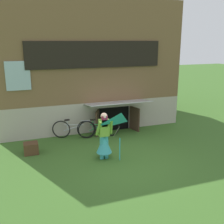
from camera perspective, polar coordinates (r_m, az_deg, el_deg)
name	(u,v)px	position (r m, az deg, el deg)	size (l,w,h in m)	color
ground_plane	(123,159)	(9.26, 2.27, -9.98)	(60.00, 60.00, 0.00)	#386023
log_house	(81,63)	(13.89, -6.61, 10.29)	(8.03, 6.52, 5.58)	#ADA393
person	(104,140)	(9.06, -1.68, -5.89)	(0.61, 0.52, 1.61)	teal
kite	(121,125)	(8.51, 1.96, -2.80)	(0.97, 0.95, 1.62)	#2DB2CC
bicycle_green	(99,128)	(11.14, -2.78, -3.47)	(1.74, 0.22, 0.79)	black
bicycle_silver	(74,129)	(11.15, -8.16, -3.58)	(1.67, 0.61, 0.80)	black
wooden_crate	(31,148)	(10.03, -16.78, -7.36)	(0.50, 0.42, 0.41)	#4C331E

